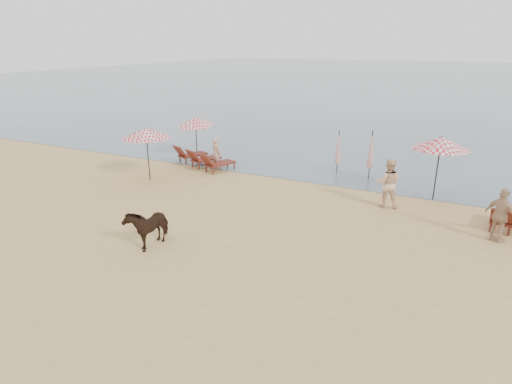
# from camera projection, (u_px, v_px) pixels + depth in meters

# --- Properties ---
(ground) EXTENTS (120.00, 120.00, 0.00)m
(ground) POSITION_uv_depth(u_px,v_px,m) (170.00, 291.00, 10.94)
(ground) COLOR tan
(ground) RESTS_ON ground
(sea) EXTENTS (160.00, 140.00, 0.06)m
(sea) POSITION_uv_depth(u_px,v_px,m) (434.00, 76.00, 78.75)
(sea) COLOR #51606B
(sea) RESTS_ON ground
(lounger_cluster_left) EXTENTS (3.47, 2.78, 0.67)m
(lounger_cluster_left) POSITION_uv_depth(u_px,v_px,m) (202.00, 158.00, 21.63)
(lounger_cluster_left) COLOR #5C1F16
(lounger_cluster_left) RESTS_ON ground
(umbrella_open_left_a) EXTENTS (2.13, 2.13, 2.42)m
(umbrella_open_left_a) POSITION_uv_depth(u_px,v_px,m) (146.00, 133.00, 19.06)
(umbrella_open_left_a) COLOR black
(umbrella_open_left_a) RESTS_ON ground
(umbrella_open_left_b) EXTENTS (1.86, 1.90, 2.37)m
(umbrella_open_left_b) POSITION_uv_depth(u_px,v_px,m) (196.00, 121.00, 22.57)
(umbrella_open_left_b) COLOR black
(umbrella_open_left_b) RESTS_ON ground
(umbrella_open_right) EXTENTS (2.13, 2.13, 2.60)m
(umbrella_open_right) POSITION_uv_depth(u_px,v_px,m) (441.00, 143.00, 16.43)
(umbrella_open_right) COLOR black
(umbrella_open_right) RESTS_ON ground
(umbrella_closed_left) EXTENTS (0.26, 0.26, 2.11)m
(umbrella_closed_left) POSITION_uv_depth(u_px,v_px,m) (338.00, 147.00, 20.32)
(umbrella_closed_left) COLOR black
(umbrella_closed_left) RESTS_ON ground
(umbrella_closed_right) EXTENTS (0.28, 0.28, 2.28)m
(umbrella_closed_right) POSITION_uv_depth(u_px,v_px,m) (371.00, 149.00, 19.43)
(umbrella_closed_right) COLOR black
(umbrella_closed_right) RESTS_ON ground
(cow) EXTENTS (0.70, 1.53, 1.29)m
(cow) POSITION_uv_depth(u_px,v_px,m) (148.00, 226.00, 13.22)
(cow) COLOR black
(cow) RESTS_ON ground
(beachgoer_left) EXTENTS (0.67, 0.57, 1.57)m
(beachgoer_left) POSITION_uv_depth(u_px,v_px,m) (216.00, 153.00, 21.21)
(beachgoer_left) COLOR tan
(beachgoer_left) RESTS_ON ground
(beachgoer_right_a) EXTENTS (1.04, 0.88, 1.91)m
(beachgoer_right_a) POSITION_uv_depth(u_px,v_px,m) (388.00, 183.00, 16.21)
(beachgoer_right_a) COLOR #DAB088
(beachgoer_right_a) RESTS_ON ground
(beachgoer_right_b) EXTENTS (1.10, 0.95, 1.77)m
(beachgoer_right_b) POSITION_uv_depth(u_px,v_px,m) (501.00, 216.00, 13.35)
(beachgoer_right_b) COLOR tan
(beachgoer_right_b) RESTS_ON ground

